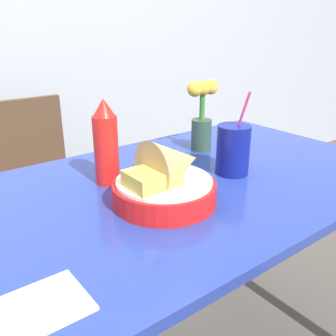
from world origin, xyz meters
The scene contains 7 objects.
dining_table centered at (0.00, 0.00, 0.63)m, with size 1.28×0.73×0.73m.
chair_far_window centered at (-0.14, 0.83, 0.49)m, with size 0.40×0.40×0.82m.
food_basket centered at (-0.09, -0.07, 0.79)m, with size 0.24×0.24×0.16m.
ketchup_bottle centered at (-0.14, 0.11, 0.84)m, with size 0.06×0.06×0.22m.
drink_cup centered at (0.16, -0.04, 0.79)m, with size 0.09×0.09×0.23m.
flower_vase centered at (0.23, 0.17, 0.85)m, with size 0.11×0.07×0.23m.
napkin centered at (-0.45, -0.24, 0.73)m, with size 0.14×0.11×0.01m.
Camera 1 is at (-0.57, -0.70, 1.12)m, focal length 40.00 mm.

